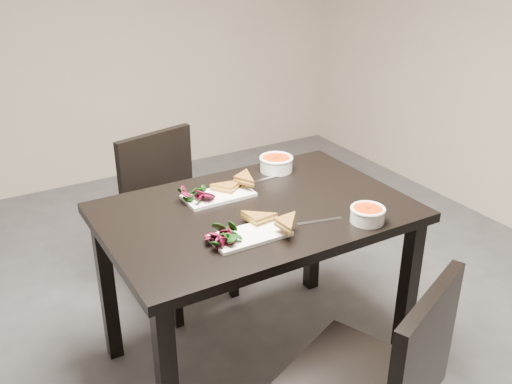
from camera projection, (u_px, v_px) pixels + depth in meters
table at (256, 230)px, 2.28m from camera, size 1.20×0.80×0.75m
chair_near at (382, 380)px, 1.75m from camera, size 0.55×0.55×0.85m
chair_far at (171, 208)px, 2.84m from camera, size 0.51×0.51×0.85m
plate_near at (250, 235)px, 2.02m from camera, size 0.28×0.14×0.01m
sandwich_near at (263, 222)px, 2.05m from camera, size 0.15×0.12×0.05m
salad_near at (225, 236)px, 1.96m from camera, size 0.09×0.08×0.04m
soup_bowl_near at (368, 214)px, 2.12m from camera, size 0.13×0.13×0.06m
cutlery_near at (320, 221)px, 2.13m from camera, size 0.18×0.06×0.00m
plate_far at (219, 196)px, 2.32m from camera, size 0.29×0.14×0.01m
sandwich_far at (234, 187)px, 2.33m from camera, size 0.18×0.17×0.05m
salad_far at (196, 195)px, 2.27m from camera, size 0.09×0.08×0.04m
soup_bowl_far at (276, 163)px, 2.57m from camera, size 0.15×0.15×0.07m
cutlery_far at (263, 180)px, 2.48m from camera, size 0.18×0.03×0.00m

